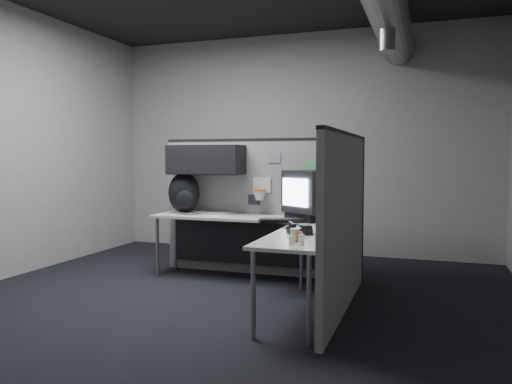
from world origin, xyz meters
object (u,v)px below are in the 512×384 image
at_px(desk, 263,231).
at_px(phone, 299,230).
at_px(monitor, 312,195).
at_px(backpack, 184,193).
at_px(keyboard, 282,221).

distance_m(desk, phone, 1.00).
bearing_deg(phone, desk, 110.47).
bearing_deg(monitor, backpack, 160.99).
height_order(monitor, keyboard, monitor).
distance_m(desk, monitor, 0.66).
relative_size(monitor, backpack, 1.32).
bearing_deg(desk, keyboard, -24.07).
bearing_deg(phone, backpack, 129.70).
height_order(desk, phone, phone).
xyz_separation_m(desk, backpack, (-1.12, 0.35, 0.36)).
relative_size(keyboard, phone, 1.82).
height_order(monitor, backpack, monitor).
xyz_separation_m(keyboard, backpack, (-1.37, 0.46, 0.22)).
relative_size(desk, keyboard, 4.55).
distance_m(phone, backpack, 2.07).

